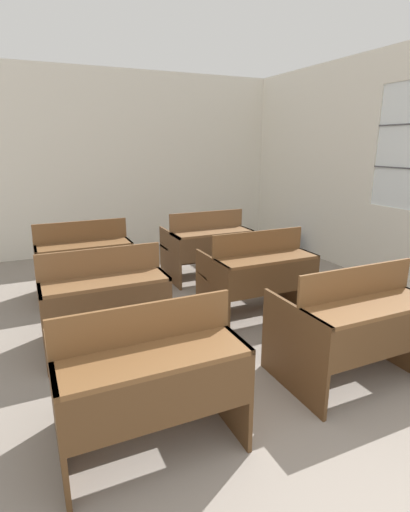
% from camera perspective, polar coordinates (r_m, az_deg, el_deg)
% --- Properties ---
extents(wall_back, '(6.02, 0.06, 2.91)m').
position_cam_1_polar(wall_back, '(6.86, -14.07, 12.68)').
color(wall_back, white).
rests_on(wall_back, ground_plane).
extents(wall_right_with_window, '(0.06, 5.96, 2.91)m').
position_cam_1_polar(wall_right_with_window, '(5.71, 24.26, 10.95)').
color(wall_right_with_window, white).
rests_on(wall_right_with_window, ground_plane).
extents(bench_front_left, '(1.05, 0.77, 0.91)m').
position_cam_1_polar(bench_front_left, '(2.47, -8.28, -16.49)').
color(bench_front_left, '#52361D').
rests_on(bench_front_left, ground_plane).
extents(bench_front_right, '(1.05, 0.77, 0.91)m').
position_cam_1_polar(bench_front_right, '(3.26, 20.27, -9.03)').
color(bench_front_right, '#53361D').
rests_on(bench_front_right, ground_plane).
extents(bench_second_left, '(1.05, 0.77, 0.91)m').
position_cam_1_polar(bench_second_left, '(3.65, -14.34, -5.80)').
color(bench_second_left, brown).
rests_on(bench_second_left, ground_plane).
extents(bench_second_right, '(1.05, 0.77, 0.91)m').
position_cam_1_polar(bench_second_right, '(4.23, 7.47, -2.43)').
color(bench_second_right, '#53361D').
rests_on(bench_second_right, ground_plane).
extents(bench_third_left, '(1.05, 0.77, 0.91)m').
position_cam_1_polar(bench_third_left, '(4.93, -16.97, -0.38)').
color(bench_third_left, brown).
rests_on(bench_third_left, ground_plane).
extents(bench_third_right, '(1.05, 0.77, 0.91)m').
position_cam_1_polar(bench_third_right, '(5.37, 0.25, 1.62)').
color(bench_third_right, brown).
rests_on(bench_third_right, ground_plane).
extents(wastepaper_bin, '(0.31, 0.31, 0.33)m').
position_cam_1_polar(wastepaper_bin, '(6.85, 11.62, 1.87)').
color(wastepaper_bin, '#33477A').
rests_on(wastepaper_bin, ground_plane).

